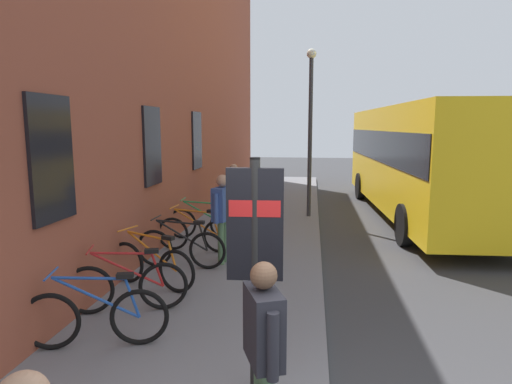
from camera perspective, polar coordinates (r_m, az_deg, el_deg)
The scene contains 15 objects.
ground at distance 9.61m, azimuth 14.51°, elevation -8.65°, with size 60.00×60.00×0.00m, color #38383A.
sidewalk_pavement at distance 11.55m, azimuth -0.45°, elevation -5.14°, with size 24.00×3.50×0.12m, color slate.
station_facade at distance 12.78m, azimuth -9.44°, elevation 17.56°, with size 22.00×0.65×9.64m.
bicycle_by_door at distance 5.86m, azimuth -20.16°, elevation -15.08°, with size 0.60×1.73×0.97m.
bicycle_end_of_row at distance 6.74m, azimuth -16.49°, elevation -11.71°, with size 0.65×1.71×0.97m.
bicycle_leaning_wall at distance 7.60m, azimuth -13.51°, elevation -9.25°, with size 0.70×1.69×0.97m.
bicycle_far_end at distance 8.50m, azimuth -9.75°, elevation -7.20°, with size 0.48×1.77×0.97m.
bicycle_nearest_sign at distance 9.54m, azimuth -7.84°, elevation -5.41°, with size 0.48×1.77×0.97m.
bicycle_under_window at distance 10.55m, azimuth -6.88°, elevation -4.03°, with size 0.48×1.77×0.97m.
transit_info_sign at distance 4.25m, azimuth -0.13°, elevation -6.27°, with size 0.12×0.55×2.40m.
city_bus at distance 14.23m, azimuth 20.50°, elevation 4.50°, with size 10.61×3.03×3.35m.
pedestrian_crossing_street at distance 3.70m, azimuth 0.99°, elevation -18.59°, with size 0.59×0.39×1.64m.
pedestrian_by_facade at distance 12.13m, azimuth -2.92°, elevation 0.66°, with size 0.63×0.25×1.65m.
pedestrian_near_bus at distance 8.54m, azimuth -4.38°, elevation -2.30°, with size 0.65×0.37×1.76m.
street_lamp at distance 13.00m, azimuth 7.12°, elevation 9.54°, with size 0.28×0.28×4.87m.
Camera 1 is at (-3.11, 0.23, 2.81)m, focal length 30.63 mm.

